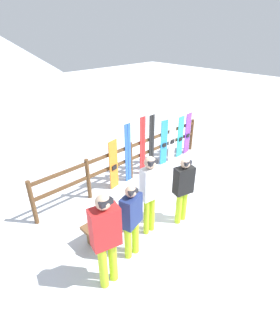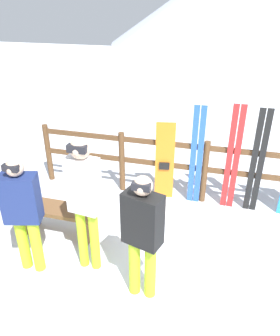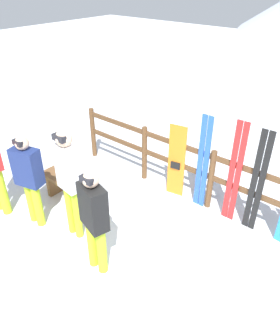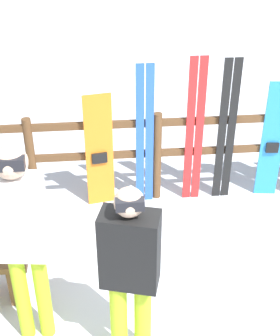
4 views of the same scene
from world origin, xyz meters
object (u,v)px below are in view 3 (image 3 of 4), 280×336
object	(u,v)px
person_navy	(29,176)
ski_pair_black	(257,183)
ski_pair_blue	(203,163)
ski_pair_red	(235,173)
person_white	(69,176)
bench	(70,186)
snowboard_orange	(176,162)
person_black	(94,216)

from	to	relation	value
person_navy	ski_pair_black	bearing A→B (deg)	37.68
ski_pair_blue	ski_pair_red	distance (m)	0.55
person_white	ski_pair_red	bearing A→B (deg)	48.62
bench	ski_pair_red	size ratio (longest dim) A/B	0.68
bench	person_white	bearing A→B (deg)	-34.87
person_white	ski_pair_blue	size ratio (longest dim) A/B	1.06
person_white	snowboard_orange	distance (m)	1.97
person_white	ski_pair_blue	distance (m)	2.15
person_black	ski_pair_blue	world-z (taller)	ski_pair_blue
person_white	person_black	world-z (taller)	person_white
ski_pair_red	person_navy	bearing A→B (deg)	-138.24
ski_pair_blue	person_white	bearing A→B (deg)	-120.21
snowboard_orange	person_white	bearing A→B (deg)	-107.23
person_black	person_navy	distance (m)	1.44
person_white	person_black	distance (m)	0.81
ski_pair_red	ski_pair_black	xyz separation A→B (m)	(0.36, 0.00, -0.01)
person_white	ski_pair_red	size ratio (longest dim) A/B	1.02
person_black	snowboard_orange	xyz separation A→B (m)	(-0.18, 2.09, -0.23)
person_black	ski_pair_red	bearing A→B (deg)	67.32
bench	person_navy	world-z (taller)	person_navy
ski_pair_blue	ski_pair_red	size ratio (longest dim) A/B	0.96
person_black	snowboard_orange	world-z (taller)	person_black
bench	snowboard_orange	xyz separation A→B (m)	(1.24, 1.38, 0.33)
person_white	ski_pair_black	distance (m)	2.73
snowboard_orange	ski_pair_black	bearing A→B (deg)	0.14
person_black	ski_pair_red	xyz separation A→B (m)	(0.88, 2.10, -0.04)
ski_pair_blue	ski_pair_black	world-z (taller)	ski_pair_black
bench	ski_pair_red	world-z (taller)	ski_pair_red
person_navy	snowboard_orange	world-z (taller)	person_navy
ski_pair_black	person_black	bearing A→B (deg)	-120.56
person_black	ski_pair_black	world-z (taller)	ski_pair_black
person_navy	ski_pair_black	world-z (taller)	ski_pair_black
person_black	ski_pair_black	distance (m)	2.43
snowboard_orange	person_black	bearing A→B (deg)	-85.06
bench	ski_pair_blue	bearing A→B (deg)	38.49
ski_pair_blue	person_navy	bearing A→B (deg)	-130.47
snowboard_orange	ski_pair_black	xyz separation A→B (m)	(1.42, 0.00, 0.18)
person_white	person_navy	bearing A→B (deg)	-162.34
person_navy	ski_pair_black	distance (m)	3.38
person_navy	ski_pair_red	size ratio (longest dim) A/B	0.89
bench	person_black	world-z (taller)	person_black
ski_pair_red	ski_pair_black	distance (m)	0.36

